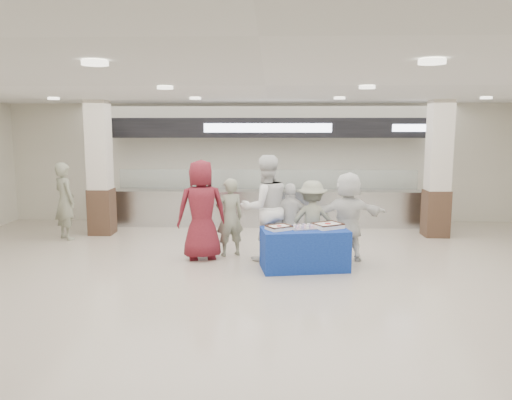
{
  "coord_description": "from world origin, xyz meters",
  "views": [
    {
      "loc": [
        0.09,
        -7.56,
        2.62
      ],
      "look_at": [
        -0.19,
        1.6,
        1.24
      ],
      "focal_mm": 35.0,
      "sensor_mm": 36.0,
      "label": 1
    }
  ],
  "objects_px": {
    "chef_tall": "(265,208)",
    "sheet_cake_right": "(328,225)",
    "display_table": "(304,249)",
    "soldier_a": "(230,217)",
    "soldier_b": "(312,221)",
    "soldier_bg": "(65,201)",
    "sheet_cake_left": "(279,227)",
    "chef_short": "(291,222)",
    "cupcake_tray": "(303,227)",
    "civilian_white": "(347,216)",
    "civilian_maroon": "(202,210)"
  },
  "relations": [
    {
      "from": "sheet_cake_right",
      "to": "soldier_bg",
      "type": "bearing_deg",
      "value": 159.32
    },
    {
      "from": "sheet_cake_left",
      "to": "chef_short",
      "type": "relative_size",
      "value": 0.34
    },
    {
      "from": "cupcake_tray",
      "to": "soldier_bg",
      "type": "height_order",
      "value": "soldier_bg"
    },
    {
      "from": "civilian_maroon",
      "to": "civilian_white",
      "type": "bearing_deg",
      "value": 166.3
    },
    {
      "from": "cupcake_tray",
      "to": "soldier_b",
      "type": "distance_m",
      "value": 0.65
    },
    {
      "from": "soldier_a",
      "to": "chef_short",
      "type": "relative_size",
      "value": 1.04
    },
    {
      "from": "sheet_cake_left",
      "to": "sheet_cake_right",
      "type": "xyz_separation_m",
      "value": [
        0.9,
        0.18,
        0.01
      ]
    },
    {
      "from": "soldier_b",
      "to": "soldier_bg",
      "type": "xyz_separation_m",
      "value": [
        -5.54,
        1.65,
        0.11
      ]
    },
    {
      "from": "sheet_cake_right",
      "to": "soldier_bg",
      "type": "distance_m",
      "value": 6.19
    },
    {
      "from": "sheet_cake_left",
      "to": "soldier_b",
      "type": "distance_m",
      "value": 0.96
    },
    {
      "from": "soldier_a",
      "to": "chef_tall",
      "type": "bearing_deg",
      "value": 134.61
    },
    {
      "from": "display_table",
      "to": "soldier_a",
      "type": "distance_m",
      "value": 1.77
    },
    {
      "from": "display_table",
      "to": "civilian_white",
      "type": "height_order",
      "value": "civilian_white"
    },
    {
      "from": "chef_tall",
      "to": "soldier_bg",
      "type": "distance_m",
      "value": 4.92
    },
    {
      "from": "civilian_maroon",
      "to": "soldier_a",
      "type": "relative_size",
      "value": 1.25
    },
    {
      "from": "sheet_cake_left",
      "to": "civilian_white",
      "type": "distance_m",
      "value": 1.51
    },
    {
      "from": "sheet_cake_left",
      "to": "soldier_b",
      "type": "height_order",
      "value": "soldier_b"
    },
    {
      "from": "soldier_b",
      "to": "soldier_a",
      "type": "bearing_deg",
      "value": -14.02
    },
    {
      "from": "sheet_cake_right",
      "to": "soldier_b",
      "type": "xyz_separation_m",
      "value": [
        -0.25,
        0.53,
        -0.02
      ]
    },
    {
      "from": "civilian_maroon",
      "to": "soldier_a",
      "type": "bearing_deg",
      "value": -165.01
    },
    {
      "from": "sheet_cake_right",
      "to": "soldier_b",
      "type": "relative_size",
      "value": 0.4
    },
    {
      "from": "sheet_cake_left",
      "to": "soldier_a",
      "type": "xyz_separation_m",
      "value": [
        -0.98,
        1.0,
        -0.01
      ]
    },
    {
      "from": "soldier_a",
      "to": "chef_short",
      "type": "distance_m",
      "value": 1.25
    },
    {
      "from": "cupcake_tray",
      "to": "display_table",
      "type": "bearing_deg",
      "value": -48.25
    },
    {
      "from": "display_table",
      "to": "sheet_cake_right",
      "type": "distance_m",
      "value": 0.62
    },
    {
      "from": "chef_tall",
      "to": "sheet_cake_right",
      "type": "bearing_deg",
      "value": 133.79
    },
    {
      "from": "cupcake_tray",
      "to": "chef_short",
      "type": "relative_size",
      "value": 0.35
    },
    {
      "from": "sheet_cake_left",
      "to": "soldier_a",
      "type": "bearing_deg",
      "value": 134.33
    },
    {
      "from": "cupcake_tray",
      "to": "soldier_a",
      "type": "height_order",
      "value": "soldier_a"
    },
    {
      "from": "civilian_maroon",
      "to": "soldier_b",
      "type": "distance_m",
      "value": 2.16
    },
    {
      "from": "display_table",
      "to": "chef_short",
      "type": "relative_size",
      "value": 1.03
    },
    {
      "from": "soldier_a",
      "to": "display_table",
      "type": "bearing_deg",
      "value": 123.71
    },
    {
      "from": "sheet_cake_left",
      "to": "soldier_a",
      "type": "distance_m",
      "value": 1.4
    },
    {
      "from": "sheet_cake_left",
      "to": "soldier_b",
      "type": "xyz_separation_m",
      "value": [
        0.65,
        0.71,
        -0.01
      ]
    },
    {
      "from": "chef_short",
      "to": "soldier_bg",
      "type": "relative_size",
      "value": 0.85
    },
    {
      "from": "display_table",
      "to": "sheet_cake_right",
      "type": "xyz_separation_m",
      "value": [
        0.43,
        0.11,
        0.43
      ]
    },
    {
      "from": "soldier_bg",
      "to": "chef_tall",
      "type": "bearing_deg",
      "value": -158.97
    },
    {
      "from": "display_table",
      "to": "civilian_white",
      "type": "relative_size",
      "value": 0.89
    },
    {
      "from": "soldier_bg",
      "to": "cupcake_tray",
      "type": "bearing_deg",
      "value": -162.38
    },
    {
      "from": "soldier_a",
      "to": "soldier_bg",
      "type": "xyz_separation_m",
      "value": [
        -3.91,
        1.36,
        0.1
      ]
    },
    {
      "from": "sheet_cake_left",
      "to": "chef_tall",
      "type": "distance_m",
      "value": 0.79
    },
    {
      "from": "chef_short",
      "to": "civilian_maroon",
      "type": "bearing_deg",
      "value": -2.47
    },
    {
      "from": "sheet_cake_right",
      "to": "soldier_bg",
      "type": "relative_size",
      "value": 0.35
    },
    {
      "from": "sheet_cake_right",
      "to": "soldier_b",
      "type": "distance_m",
      "value": 0.59
    },
    {
      "from": "sheet_cake_left",
      "to": "chef_short",
      "type": "bearing_deg",
      "value": 71.28
    },
    {
      "from": "civilian_white",
      "to": "display_table",
      "type": "bearing_deg",
      "value": 29.4
    },
    {
      "from": "display_table",
      "to": "soldier_b",
      "type": "xyz_separation_m",
      "value": [
        0.18,
        0.64,
        0.41
      ]
    },
    {
      "from": "display_table",
      "to": "civilian_white",
      "type": "distance_m",
      "value": 1.19
    },
    {
      "from": "sheet_cake_right",
      "to": "soldier_b",
      "type": "height_order",
      "value": "soldier_b"
    },
    {
      "from": "chef_short",
      "to": "civilian_white",
      "type": "bearing_deg",
      "value": 177.79
    }
  ]
}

